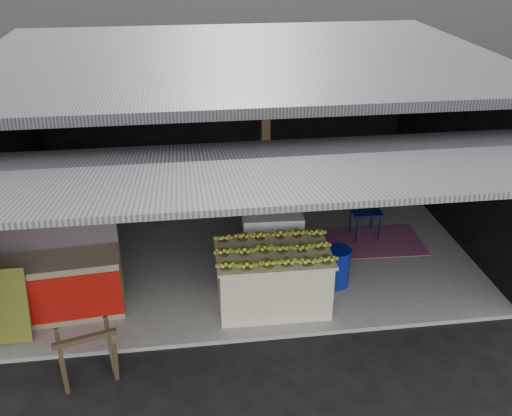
{
  "coord_description": "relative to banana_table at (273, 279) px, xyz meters",
  "views": [
    {
      "loc": [
        -0.83,
        -5.54,
        4.68
      ],
      "look_at": [
        0.11,
        1.5,
        1.1
      ],
      "focal_mm": 40.0,
      "sensor_mm": 36.0,
      "label": 1
    }
  ],
  "objects": [
    {
      "name": "ground",
      "position": [
        -0.23,
        -0.65,
        -0.47
      ],
      "size": [
        80.0,
        80.0,
        0.0
      ],
      "primitive_type": "plane",
      "color": "black",
      "rests_on": "ground"
    },
    {
      "name": "concrete_slab",
      "position": [
        -0.23,
        1.85,
        -0.44
      ],
      "size": [
        7.0,
        5.0,
        0.06
      ],
      "primitive_type": "cube",
      "color": "gray",
      "rests_on": "ground"
    },
    {
      "name": "shophouse",
      "position": [
        -0.22,
        2.17,
        1.63
      ],
      "size": [
        7.4,
        7.29,
        3.02
      ],
      "color": "black",
      "rests_on": "ground"
    },
    {
      "name": "banana_table",
      "position": [
        0.0,
        0.0,
        0.0
      ],
      "size": [
        1.5,
        0.94,
        0.82
      ],
      "rotation": [
        0.0,
        0.0,
        -0.02
      ],
      "color": "silver",
      "rests_on": "concrete_slab"
    },
    {
      "name": "banana_pile",
      "position": [
        -0.0,
        0.0,
        0.49
      ],
      "size": [
        1.38,
        0.85,
        0.16
      ],
      "primitive_type": null,
      "rotation": [
        0.0,
        0.0,
        -0.02
      ],
      "color": "gold",
      "rests_on": "banana_table"
    },
    {
      "name": "white_crate",
      "position": [
        0.13,
        0.88,
        0.06
      ],
      "size": [
        0.87,
        0.62,
        0.94
      ],
      "rotation": [
        0.0,
        0.0,
        -0.05
      ],
      "color": "white",
      "rests_on": "concrete_slab"
    },
    {
      "name": "neighbor_stall",
      "position": [
        -2.71,
        0.23,
        0.05
      ],
      "size": [
        1.52,
        0.78,
        1.52
      ],
      "rotation": [
        0.0,
        0.0,
        0.08
      ],
      "color": "#998466",
      "rests_on": "concrete_slab"
    },
    {
      "name": "green_signboard",
      "position": [
        -3.35,
        -0.25,
        0.07
      ],
      "size": [
        0.64,
        0.27,
        0.94
      ],
      "primitive_type": "cube",
      "rotation": [
        -0.24,
        0.0,
        0.0
      ],
      "color": "black",
      "rests_on": "concrete_slab"
    },
    {
      "name": "sawhorse",
      "position": [
        -2.25,
        -1.1,
        -0.05
      ],
      "size": [
        0.72,
        0.72,
        0.66
      ],
      "rotation": [
        0.0,
        0.0,
        0.27
      ],
      "color": "#4C3B26",
      "rests_on": "ground"
    },
    {
      "name": "water_barrel",
      "position": [
        0.96,
        0.37,
        -0.14
      ],
      "size": [
        0.37,
        0.37,
        0.54
      ],
      "primitive_type": "cylinder",
      "color": "navy",
      "rests_on": "concrete_slab"
    },
    {
      "name": "plastic_chair",
      "position": [
        1.77,
        1.74,
        0.15
      ],
      "size": [
        0.45,
        0.45,
        0.95
      ],
      "rotation": [
        0.0,
        0.0,
        -0.01
      ],
      "color": "#091136",
      "rests_on": "concrete_slab"
    },
    {
      "name": "magenta_rug",
      "position": [
        1.89,
        1.45,
        -0.41
      ],
      "size": [
        1.55,
        1.07,
        0.01
      ],
      "primitive_type": "cube",
      "rotation": [
        0.0,
        0.0,
        -0.05
      ],
      "color": "#781A52",
      "rests_on": "concrete_slab"
    },
    {
      "name": "picture_frames",
      "position": [
        -0.39,
        4.25,
        1.46
      ],
      "size": [
        1.62,
        0.04,
        0.46
      ],
      "color": "black",
      "rests_on": "shophouse"
    }
  ]
}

